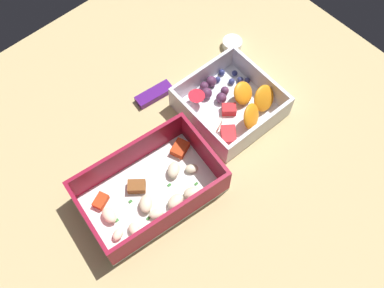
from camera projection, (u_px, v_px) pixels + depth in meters
table_surface at (197, 145)px, 76.25cm from camera, size 80.00×80.00×2.00cm
pasta_container at (151, 189)px, 69.10cm from camera, size 23.10×15.88×6.28cm
fruit_bowl at (231, 104)px, 76.85cm from camera, size 15.72×15.84×5.40cm
candy_bar at (154, 94)px, 79.34cm from camera, size 7.24×3.21×1.20cm
paper_cup_liner at (232, 44)px, 84.70cm from camera, size 3.78×3.78×1.56cm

